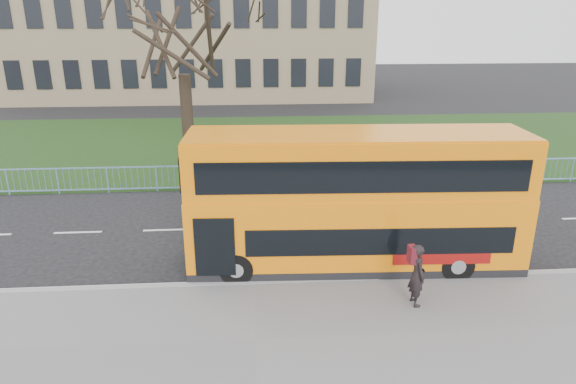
# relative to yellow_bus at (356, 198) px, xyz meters

# --- Properties ---
(ground) EXTENTS (120.00, 120.00, 0.00)m
(ground) POSITION_rel_yellow_bus_xyz_m (-2.91, 0.51, -2.12)
(ground) COLOR black
(ground) RESTS_ON ground
(kerb) EXTENTS (80.00, 0.20, 0.14)m
(kerb) POSITION_rel_yellow_bus_xyz_m (-2.91, -1.04, -2.05)
(kerb) COLOR gray
(kerb) RESTS_ON ground
(grass_verge) EXTENTS (80.00, 15.40, 0.08)m
(grass_verge) POSITION_rel_yellow_bus_xyz_m (-2.91, 14.81, -2.08)
(grass_verge) COLOR #193613
(grass_verge) RESTS_ON ground
(guard_railing) EXTENTS (40.00, 0.12, 1.10)m
(guard_railing) POSITION_rel_yellow_bus_xyz_m (-2.91, 7.11, -1.57)
(guard_railing) COLOR #7FAFE1
(guard_railing) RESTS_ON ground
(bare_tree) EXTENTS (7.24, 7.24, 10.34)m
(bare_tree) POSITION_rel_yellow_bus_xyz_m (-5.91, 10.51, 3.13)
(bare_tree) COLOR black
(bare_tree) RESTS_ON grass_verge
(civic_building) EXTENTS (30.00, 15.00, 14.00)m
(civic_building) POSITION_rel_yellow_bus_xyz_m (-7.91, 35.51, 4.88)
(civic_building) COLOR #867355
(civic_building) RESTS_ON ground
(yellow_bus) EXTENTS (9.53, 2.61, 3.96)m
(yellow_bus) POSITION_rel_yellow_bus_xyz_m (0.00, 0.00, 0.00)
(yellow_bus) COLOR orange
(yellow_bus) RESTS_ON ground
(pedestrian) EXTENTS (0.44, 0.63, 1.64)m
(pedestrian) POSITION_rel_yellow_bus_xyz_m (1.13, -2.40, -1.19)
(pedestrian) COLOR black
(pedestrian) RESTS_ON pavement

